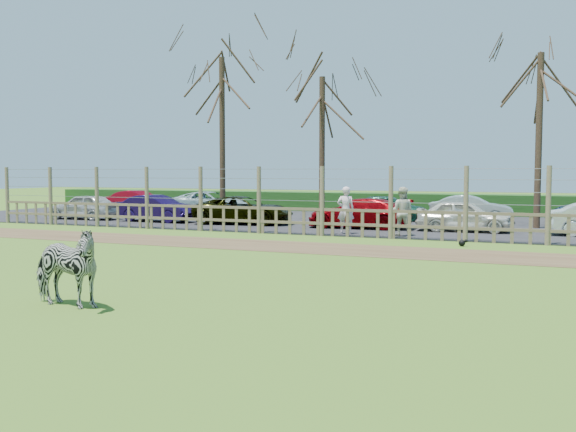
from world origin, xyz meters
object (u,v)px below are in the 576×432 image
at_px(tree_left, 222,99).
at_px(visitor_a, 346,210).
at_px(car_4, 464,216).
at_px(crow, 462,243).
at_px(car_0, 84,207).
at_px(car_10, 388,207).
at_px(zebra, 64,267).
at_px(visitor_b, 402,211).
at_px(car_8, 210,203).
at_px(tree_right, 540,97).
at_px(car_1, 157,208).
at_px(car_11, 471,209).
at_px(tree_mid, 322,114).
at_px(car_3, 359,213).
at_px(car_2, 243,210).
at_px(car_7, 138,201).

relative_size(tree_left, visitor_a, 4.57).
bearing_deg(tree_left, car_4, -6.10).
distance_m(crow, car_0, 18.53).
bearing_deg(car_10, zebra, 172.30).
bearing_deg(visitor_b, car_8, -35.66).
bearing_deg(tree_right, car_4, -133.00).
distance_m(car_0, car_4, 17.52).
xyz_separation_m(visitor_a, car_1, (-9.59, 2.03, -0.26)).
distance_m(visitor_b, car_0, 15.80).
bearing_deg(car_10, car_0, 103.57).
relative_size(tree_left, tree_right, 1.07).
bearing_deg(tree_right, visitor_b, -130.04).
bearing_deg(car_11, tree_mid, 108.31).
height_order(tree_right, car_10, tree_right).
distance_m(tree_right, car_0, 20.78).
distance_m(car_3, car_8, 11.04).
bearing_deg(car_4, zebra, 161.65).
relative_size(car_0, car_8, 0.82).
xyz_separation_m(car_2, car_10, (5.24, 4.48, 0.00)).
bearing_deg(car_8, car_11, -92.17).
relative_size(visitor_a, car_2, 0.40).
height_order(car_2, car_10, same).
distance_m(tree_right, car_3, 8.50).
distance_m(tree_mid, visitor_b, 7.69).
distance_m(tree_left, tree_mid, 4.67).
bearing_deg(car_10, car_7, 81.80).
bearing_deg(tree_right, tree_mid, -176.82).
bearing_deg(visitor_a, tree_left, -44.23).
height_order(crow, car_7, car_7).
xyz_separation_m(zebra, crow, (5.03, 11.78, -0.58)).
bearing_deg(car_7, car_2, -120.89).
bearing_deg(car_11, tree_left, 104.33).
bearing_deg(tree_mid, car_11, 22.30).
xyz_separation_m(car_1, car_2, (4.19, 0.36, 0.00)).
distance_m(tree_right, car_10, 8.14).
bearing_deg(car_8, visitor_a, -128.07).
bearing_deg(car_4, car_2, 87.85).
height_order(visitor_b, car_8, visitor_b).
relative_size(tree_mid, tree_right, 0.93).
height_order(visitor_b, car_2, visitor_b).
bearing_deg(car_8, tree_left, -144.22).
bearing_deg(car_3, tree_left, -103.07).
relative_size(tree_left, car_10, 2.24).
distance_m(car_1, car_11, 14.14).
bearing_deg(car_1, car_0, 93.46).
height_order(tree_left, car_3, tree_left).
relative_size(zebra, car_8, 0.38).
distance_m(zebra, car_1, 18.25).
distance_m(car_1, car_2, 4.20).
distance_m(tree_left, visitor_a, 9.34).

